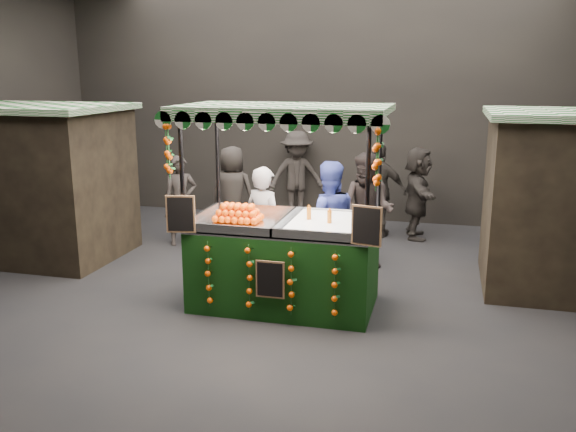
# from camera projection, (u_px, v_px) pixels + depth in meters

# --- Properties ---
(ground) EXTENTS (12.00, 12.00, 0.00)m
(ground) POSITION_uv_depth(u_px,v_px,m) (266.00, 297.00, 8.69)
(ground) COLOR black
(ground) RESTS_ON ground
(market_hall) EXTENTS (12.10, 10.10, 5.05)m
(market_hall) POSITION_uv_depth(u_px,v_px,m) (264.00, 52.00, 7.90)
(market_hall) COLOR black
(market_hall) RESTS_ON ground
(neighbour_stall_left) EXTENTS (3.00, 2.20, 2.60)m
(neighbour_stall_left) POSITION_uv_depth(u_px,v_px,m) (36.00, 181.00, 10.40)
(neighbour_stall_left) COLOR black
(neighbour_stall_left) RESTS_ON ground
(juice_stall) EXTENTS (2.81, 1.65, 2.72)m
(juice_stall) POSITION_uv_depth(u_px,v_px,m) (285.00, 247.00, 8.18)
(juice_stall) COLOR black
(juice_stall) RESTS_ON ground
(vendor_grey) EXTENTS (0.77, 0.65, 1.78)m
(vendor_grey) POSITION_uv_depth(u_px,v_px,m) (264.00, 225.00, 9.11)
(vendor_grey) COLOR gray
(vendor_grey) RESTS_ON ground
(vendor_blue) EXTENTS (1.09, 0.97, 1.87)m
(vendor_blue) POSITION_uv_depth(u_px,v_px,m) (328.00, 223.00, 9.08)
(vendor_blue) COLOR navy
(vendor_blue) RESTS_ON ground
(shopper_0) EXTENTS (0.72, 0.65, 1.65)m
(shopper_0) POSITION_uv_depth(u_px,v_px,m) (181.00, 201.00, 11.16)
(shopper_0) COLOR #2E2825
(shopper_0) RESTS_ON ground
(shopper_1) EXTENTS (1.06, 0.91, 1.87)m
(shopper_1) POSITION_uv_depth(u_px,v_px,m) (368.00, 211.00, 9.87)
(shopper_1) COLOR black
(shopper_1) RESTS_ON ground
(shopper_2) EXTENTS (1.12, 0.61, 1.81)m
(shopper_2) POSITION_uv_depth(u_px,v_px,m) (379.00, 191.00, 11.68)
(shopper_2) COLOR black
(shopper_2) RESTS_ON ground
(shopper_3) EXTENTS (1.42, 1.19, 1.91)m
(shopper_3) POSITION_uv_depth(u_px,v_px,m) (297.00, 176.00, 12.96)
(shopper_3) COLOR #2D2824
(shopper_3) RESTS_ON ground
(shopper_4) EXTENTS (0.88, 0.58, 1.79)m
(shopper_4) POSITION_uv_depth(u_px,v_px,m) (232.00, 193.00, 11.47)
(shopper_4) COLOR #292421
(shopper_4) RESTS_ON ground
(shopper_5) EXTENTS (0.72, 1.68, 1.75)m
(shopper_5) POSITION_uv_depth(u_px,v_px,m) (418.00, 193.00, 11.58)
(shopper_5) COLOR #2B2623
(shopper_5) RESTS_ON ground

